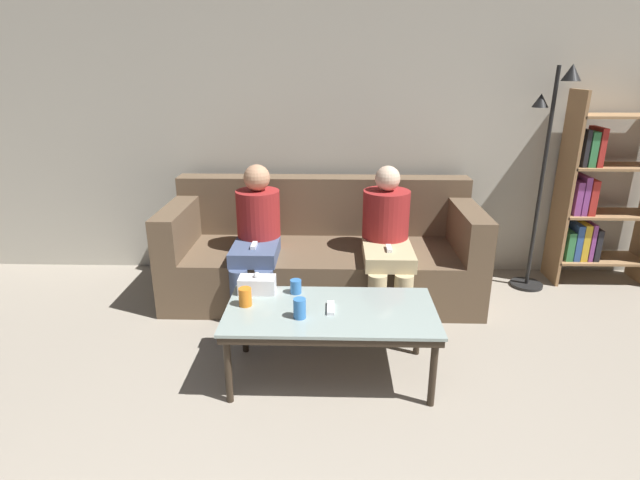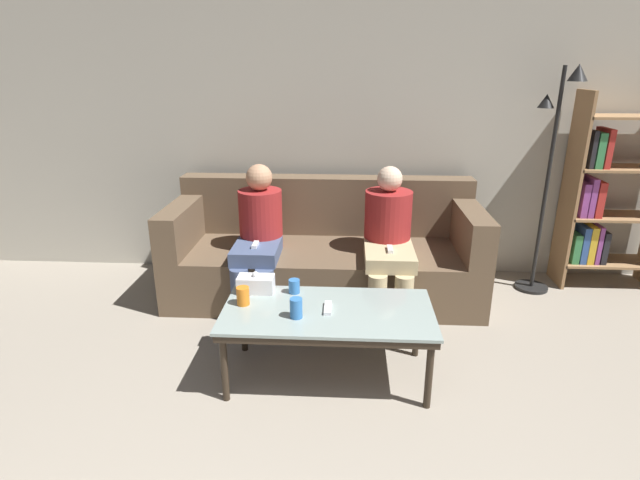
# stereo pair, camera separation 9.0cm
# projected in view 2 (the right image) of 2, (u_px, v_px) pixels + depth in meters

# --- Properties ---
(wall_back) EXTENTS (12.00, 0.06, 2.60)m
(wall_back) POSITION_uv_depth(u_px,v_px,m) (328.00, 122.00, 4.15)
(wall_back) COLOR #B7B2A3
(wall_back) RESTS_ON ground_plane
(couch) EXTENTS (2.39, 0.92, 0.89)m
(couch) POSITION_uv_depth(u_px,v_px,m) (324.00, 254.00, 3.99)
(couch) COLOR brown
(couch) RESTS_ON ground_plane
(coffee_table) EXTENTS (1.20, 0.61, 0.44)m
(coffee_table) POSITION_uv_depth(u_px,v_px,m) (328.00, 316.00, 2.84)
(coffee_table) COLOR #8C9E99
(coffee_table) RESTS_ON ground_plane
(cup_near_left) EXTENTS (0.07, 0.07, 0.09)m
(cup_near_left) POSITION_uv_depth(u_px,v_px,m) (294.00, 286.00, 3.02)
(cup_near_left) COLOR #3372BF
(cup_near_left) RESTS_ON coffee_table
(cup_near_right) EXTENTS (0.07, 0.07, 0.11)m
(cup_near_right) POSITION_uv_depth(u_px,v_px,m) (296.00, 308.00, 2.72)
(cup_near_right) COLOR #3372BF
(cup_near_right) RESTS_ON coffee_table
(cup_far_center) EXTENTS (0.07, 0.07, 0.11)m
(cup_far_center) POSITION_uv_depth(u_px,v_px,m) (243.00, 296.00, 2.87)
(cup_far_center) COLOR orange
(cup_far_center) RESTS_ON coffee_table
(tissue_box) EXTENTS (0.22, 0.12, 0.13)m
(tissue_box) POSITION_uv_depth(u_px,v_px,m) (256.00, 284.00, 3.04)
(tissue_box) COLOR white
(tissue_box) RESTS_ON coffee_table
(game_remote) EXTENTS (0.04, 0.15, 0.02)m
(game_remote) POSITION_uv_depth(u_px,v_px,m) (328.00, 308.00, 2.83)
(game_remote) COLOR white
(game_remote) RESTS_ON coffee_table
(bookshelf) EXTENTS (0.76, 0.32, 1.58)m
(bookshelf) POSITION_uv_depth(u_px,v_px,m) (604.00, 199.00, 4.00)
(bookshelf) COLOR #9E754C
(bookshelf) RESTS_ON ground_plane
(standing_lamp) EXTENTS (0.31, 0.26, 1.76)m
(standing_lamp) POSITION_uv_depth(u_px,v_px,m) (553.00, 158.00, 3.78)
(standing_lamp) COLOR black
(standing_lamp) RESTS_ON ground_plane
(seated_person_left_end) EXTENTS (0.33, 0.66, 1.06)m
(seated_person_left_end) POSITION_uv_depth(u_px,v_px,m) (259.00, 233.00, 3.72)
(seated_person_left_end) COLOR #47567A
(seated_person_left_end) RESTS_ON ground_plane
(seated_person_mid_left) EXTENTS (0.35, 0.73, 1.06)m
(seated_person_mid_left) POSITION_uv_depth(u_px,v_px,m) (388.00, 236.00, 3.66)
(seated_person_mid_left) COLOR tan
(seated_person_mid_left) RESTS_ON ground_plane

